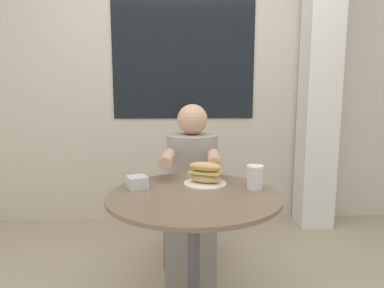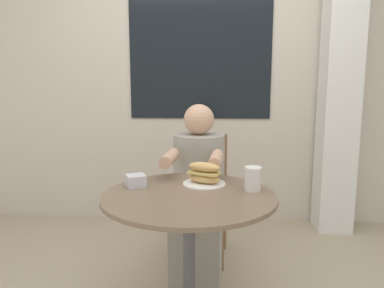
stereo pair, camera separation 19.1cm
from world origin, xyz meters
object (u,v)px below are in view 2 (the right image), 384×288
object	(u,v)px
cafe_table	(189,232)
drink_cup	(253,179)
diner_chair	(202,184)
seated_diner	(198,204)
sandwich_on_plate	(204,175)

from	to	relation	value
cafe_table	drink_cup	world-z (taller)	drink_cup
diner_chair	seated_diner	world-z (taller)	seated_diner
cafe_table	sandwich_on_plate	distance (m)	0.30
seated_diner	drink_cup	size ratio (longest dim) A/B	9.54
diner_chair	seated_diner	xyz separation A→B (m)	(-0.01, -0.35, -0.04)
diner_chair	sandwich_on_plate	distance (m)	0.80
sandwich_on_plate	diner_chair	bearing A→B (deg)	93.09
diner_chair	drink_cup	bearing A→B (deg)	112.07
cafe_table	sandwich_on_plate	xyz separation A→B (m)	(0.06, 0.17, 0.24)
cafe_table	drink_cup	distance (m)	0.40
drink_cup	seated_diner	bearing A→B (deg)	119.36
cafe_table	sandwich_on_plate	world-z (taller)	sandwich_on_plate
cafe_table	seated_diner	distance (m)	0.58
diner_chair	sandwich_on_plate	size ratio (longest dim) A/B	3.99
diner_chair	sandwich_on_plate	world-z (taller)	diner_chair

